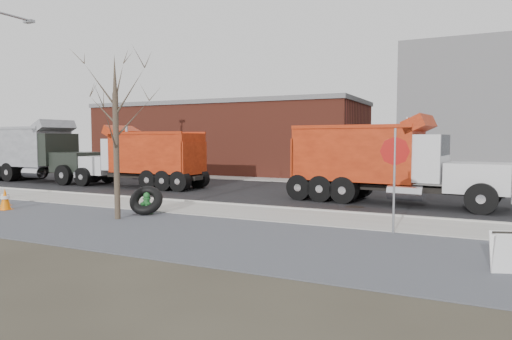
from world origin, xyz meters
The scene contains 18 objects.
ground centered at (0.00, 0.00, 0.00)m, with size 120.00×120.00×0.00m, color #383328.
gravel_verge centered at (0.00, -3.50, 0.01)m, with size 60.00×5.00×0.03m, color slate.
sidewalk centered at (0.00, 0.25, 0.03)m, with size 60.00×2.50×0.06m, color #9E9B93.
curb centered at (0.00, 1.55, 0.06)m, with size 60.00×0.15×0.11m, color #9E9B93.
road centered at (0.00, 6.30, 0.01)m, with size 60.00×9.40×0.02m, color black.
far_sidewalk centered at (0.00, 12.00, 0.03)m, with size 60.00×2.00×0.06m, color #9E9B93.
building_grey centered at (9.00, 18.00, 4.00)m, with size 12.00×10.00×8.00m.
building_brick centered at (-10.00, 17.00, 2.65)m, with size 20.20×8.20×5.30m.
bare_tree centered at (-3.20, -2.60, 3.30)m, with size 3.20×3.20×5.20m.
fire_hydrant centered at (-2.99, -1.43, 0.35)m, with size 0.43×0.43×0.77m.
truck_tire centered at (-2.97, -1.47, 0.49)m, with size 1.41×1.33×1.05m.
stop_sign centered at (5.06, -1.10, 1.94)m, with size 0.76×0.19×2.85m.
sandwich_board centered at (7.60, -3.96, 0.43)m, with size 0.67×0.54×0.81m.
traffic_cone_near centered at (-9.13, -2.20, 0.34)m, with size 0.35×0.35×0.68m.
traffic_cone_far centered at (-8.15, -2.90, 0.38)m, with size 0.40×0.40×0.76m.
dump_truck_red_a centered at (3.76, 4.78, 1.74)m, with size 8.55×3.17×3.42m.
dump_truck_red_b centered at (-8.67, 5.31, 1.64)m, with size 7.60×2.30×3.21m.
dump_truck_grey centered at (-16.65, 5.39, 1.83)m, with size 7.96×2.65×3.59m.
Camera 1 is at (6.94, -13.66, 2.59)m, focal length 32.00 mm.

